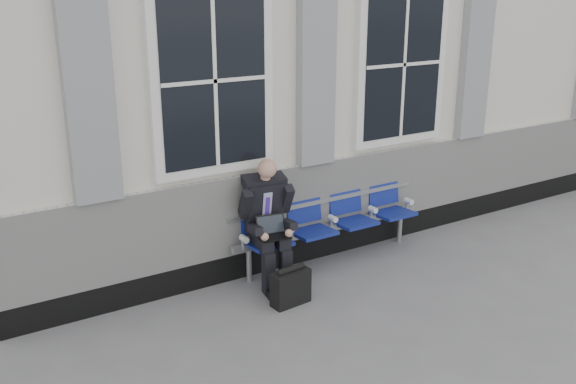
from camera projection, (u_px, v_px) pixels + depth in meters
ground at (454, 286)px, 7.07m from camera, size 70.00×70.00×0.00m
station_building at (287, 53)px, 9.16m from camera, size 14.40×4.40×4.49m
bench at (329, 217)px, 7.58m from camera, size 2.60×0.47×0.91m
businessman at (268, 217)px, 6.95m from camera, size 0.60×0.81×1.42m
briefcase at (291, 287)px, 6.63m from camera, size 0.43×0.21×0.43m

